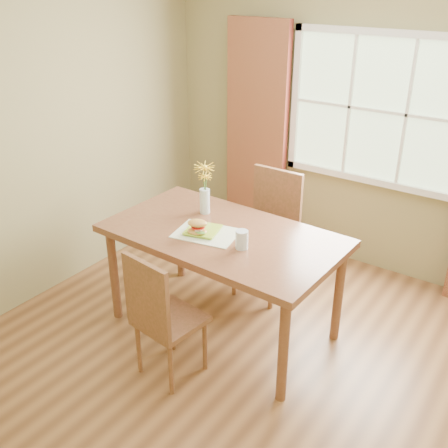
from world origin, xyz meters
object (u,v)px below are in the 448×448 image
object	(u,v)px
flower_vase	(205,184)
dining_table	(223,243)
chair_far	(271,227)
water_glass	(242,240)
chair_near	(160,314)
croissant_sandwich	(197,227)

from	to	relation	value
flower_vase	dining_table	bearing A→B (deg)	-32.92
chair_far	water_glass	bearing A→B (deg)	-73.74
chair_near	water_glass	size ratio (longest dim) A/B	7.33
dining_table	chair_far	bearing A→B (deg)	91.64
chair_far	water_glass	distance (m)	0.92
flower_vase	chair_near	bearing A→B (deg)	-71.54
chair_far	flower_vase	xyz separation A→B (m)	(-0.31, -0.51, 0.49)
chair_near	water_glass	distance (m)	0.74
chair_far	dining_table	bearing A→B (deg)	-90.14
chair_far	flower_vase	bearing A→B (deg)	-121.50
chair_near	croissant_sandwich	size ratio (longest dim) A/B	5.52
flower_vase	water_glass	bearing A→B (deg)	-30.03
croissant_sandwich	flower_vase	world-z (taller)	flower_vase
water_glass	flower_vase	size ratio (longest dim) A/B	0.32
chair_near	chair_far	xyz separation A→B (m)	(0.01, 1.42, 0.07)
chair_near	water_glass	xyz separation A→B (m)	(0.26, 0.58, 0.38)
chair_far	flower_vase	distance (m)	0.78
chair_near	croissant_sandwich	distance (m)	0.68
chair_near	dining_table	bearing A→B (deg)	96.01
dining_table	chair_near	distance (m)	0.74
dining_table	croissant_sandwich	distance (m)	0.25
water_glass	flower_vase	distance (m)	0.67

